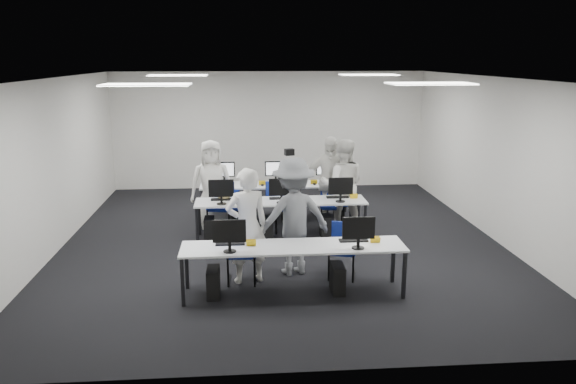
{
  "coord_description": "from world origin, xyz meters",
  "views": [
    {
      "loc": [
        -0.69,
        -9.97,
        3.36
      ],
      "look_at": [
        0.1,
        -0.25,
        1.0
      ],
      "focal_mm": 35.0,
      "sensor_mm": 36.0,
      "label": 1
    }
  ],
  "objects": [
    {
      "name": "student_3",
      "position": [
        1.03,
        0.95,
        0.92
      ],
      "size": [
        1.14,
        0.65,
        1.83
      ],
      "primitive_type": "imported",
      "rotation": [
        0.0,
        0.0,
        -0.2
      ],
      "color": "silver",
      "rests_on": "ground"
    },
    {
      "name": "chair_7",
      "position": [
        1.28,
        1.04,
        0.26
      ],
      "size": [
        0.5,
        0.53,
        0.83
      ],
      "rotation": [
        0.0,
        0.0,
        0.24
      ],
      "color": "navy",
      "rests_on": "ground"
    },
    {
      "name": "chair_2",
      "position": [
        -1.14,
        0.69,
        0.3
      ],
      "size": [
        0.57,
        0.6,
        0.96
      ],
      "rotation": [
        0.0,
        0.0,
        -0.21
      ],
      "color": "navy",
      "rests_on": "ground"
    },
    {
      "name": "student_1",
      "position": [
        1.26,
        0.68,
        0.9
      ],
      "size": [
        0.97,
        0.81,
        1.81
      ],
      "primitive_type": "imported",
      "rotation": [
        0.0,
        0.0,
        2.99
      ],
      "color": "silver",
      "rests_on": "ground"
    },
    {
      "name": "chair_5",
      "position": [
        -0.93,
        0.95,
        0.26
      ],
      "size": [
        0.49,
        0.52,
        0.82
      ],
      "rotation": [
        0.0,
        0.0,
        -0.22
      ],
      "color": "navy",
      "rests_on": "ground"
    },
    {
      "name": "student_0",
      "position": [
        -0.65,
        -1.88,
        0.89
      ],
      "size": [
        0.74,
        0.58,
        1.78
      ],
      "primitive_type": "imported",
      "rotation": [
        0.0,
        0.0,
        3.41
      ],
      "color": "silver",
      "rests_on": "ground"
    },
    {
      "name": "handbag",
      "position": [
        -1.07,
        0.38,
        0.87
      ],
      "size": [
        0.37,
        0.28,
        0.27
      ],
      "primitive_type": "ellipsoid",
      "rotation": [
        0.0,
        0.0,
        -0.22
      ],
      "color": "tan",
      "rests_on": "desk_mid"
    },
    {
      "name": "chair_3",
      "position": [
        0.16,
        0.65,
        0.3
      ],
      "size": [
        0.51,
        0.55,
        0.94
      ],
      "rotation": [
        0.0,
        0.0,
        -0.1
      ],
      "color": "navy",
      "rests_on": "ground"
    },
    {
      "name": "student_2",
      "position": [
        -1.33,
        1.06,
        0.88
      ],
      "size": [
        0.92,
        0.65,
        1.76
      ],
      "primitive_type": "imported",
      "rotation": [
        0.0,
        0.0,
        0.11
      ],
      "color": "silver",
      "rests_on": "ground"
    },
    {
      "name": "dslr_camera",
      "position": [
        0.03,
        -1.41,
        1.92
      ],
      "size": [
        0.18,
        0.21,
        0.1
      ],
      "primitive_type": "cube",
      "rotation": [
        0.0,
        0.0,
        3.41
      ],
      "color": "black",
      "rests_on": "photographer"
    },
    {
      "name": "ceiling_panels",
      "position": [
        0.0,
        0.0,
        2.98
      ],
      "size": [
        5.2,
        4.6,
        0.02
      ],
      "color": "white",
      "rests_on": "room"
    },
    {
      "name": "equipment_mid",
      "position": [
        -0.19,
        0.18,
        0.36
      ],
      "size": [
        2.91,
        0.41,
        1.19
      ],
      "color": "white",
      "rests_on": "desk_mid"
    },
    {
      "name": "desk_front",
      "position": [
        0.0,
        -2.4,
        0.68
      ],
      "size": [
        3.2,
        0.7,
        0.73
      ],
      "color": "silver",
      "rests_on": "ground"
    },
    {
      "name": "chair_1",
      "position": [
        0.82,
        -1.81,
        0.26
      ],
      "size": [
        0.52,
        0.54,
        0.84
      ],
      "rotation": [
        0.0,
        0.0,
        -0.28
      ],
      "color": "navy",
      "rests_on": "ground"
    },
    {
      "name": "equipment_back",
      "position": [
        0.19,
        1.62,
        0.36
      ],
      "size": [
        2.91,
        0.41,
        1.19
      ],
      "color": "white",
      "rests_on": "desk_back"
    },
    {
      "name": "chair_6",
      "position": [
        -0.07,
        1.0,
        0.31
      ],
      "size": [
        0.56,
        0.6,
        0.98
      ],
      "rotation": [
        0.0,
        0.0,
        0.17
      ],
      "color": "navy",
      "rests_on": "ground"
    },
    {
      "name": "room",
      "position": [
        0.0,
        0.0,
        1.5
      ],
      "size": [
        9.0,
        9.02,
        3.0
      ],
      "color": "black",
      "rests_on": "ground"
    },
    {
      "name": "desk_mid",
      "position": [
        0.0,
        0.2,
        0.68
      ],
      "size": [
        3.2,
        0.7,
        0.73
      ],
      "color": "silver",
      "rests_on": "ground"
    },
    {
      "name": "desk_back",
      "position": [
        0.0,
        1.6,
        0.68
      ],
      "size": [
        3.2,
        0.7,
        0.73
      ],
      "color": "silver",
      "rests_on": "ground"
    },
    {
      "name": "photographer",
      "position": [
        0.07,
        -1.58,
        0.93
      ],
      "size": [
        1.34,
        0.98,
        1.86
      ],
      "primitive_type": "imported",
      "rotation": [
        0.0,
        0.0,
        3.41
      ],
      "color": "slate",
      "rests_on": "ground"
    },
    {
      "name": "chair_4",
      "position": [
        1.05,
        0.73,
        0.29
      ],
      "size": [
        0.49,
        0.53,
        0.9
      ],
      "rotation": [
        0.0,
        0.0,
        -0.11
      ],
      "color": "navy",
      "rests_on": "ground"
    },
    {
      "name": "equipment_front",
      "position": [
        -0.19,
        -2.42,
        0.36
      ],
      "size": [
        2.51,
        0.41,
        1.19
      ],
      "color": "#0B2494",
      "rests_on": "desk_front"
    },
    {
      "name": "chair_0",
      "position": [
        -0.74,
        -1.87,
        0.28
      ],
      "size": [
        0.46,
        0.5,
        0.89
      ],
      "rotation": [
        0.0,
        0.0,
        -0.05
      ],
      "color": "navy",
      "rests_on": "ground"
    }
  ]
}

